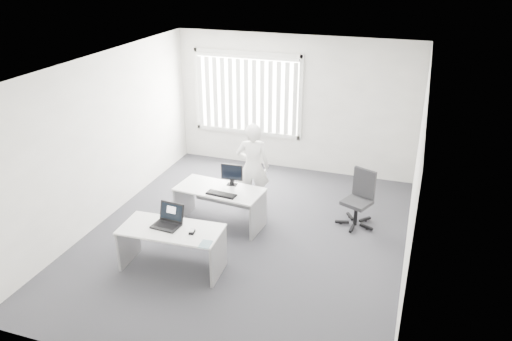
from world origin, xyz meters
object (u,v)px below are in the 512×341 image
(desk_far, at_px, (220,198))
(person, at_px, (253,167))
(office_chair, at_px, (358,208))
(monitor, at_px, (232,175))
(desk_near, at_px, (172,240))
(laptop, at_px, (165,217))

(desk_far, distance_m, person, 0.87)
(office_chair, bearing_deg, person, -156.28)
(desk_far, distance_m, office_chair, 2.33)
(desk_far, bearing_deg, monitor, 61.34)
(desk_near, bearing_deg, office_chair, 39.51)
(laptop, bearing_deg, person, 79.95)
(desk_far, relative_size, laptop, 3.87)
(desk_near, xyz_separation_m, office_chair, (2.36, 2.16, -0.18))
(desk_near, relative_size, laptop, 3.83)
(desk_near, relative_size, person, 0.93)
(desk_near, relative_size, desk_far, 0.99)
(office_chair, distance_m, person, 1.94)
(desk_far, bearing_deg, desk_near, -91.05)
(desk_far, xyz_separation_m, laptop, (-0.25, -1.40, 0.34))
(person, bearing_deg, monitor, 55.46)
(desk_near, distance_m, monitor, 1.70)
(monitor, bearing_deg, desk_far, -127.33)
(desk_near, relative_size, monitor, 4.00)
(office_chair, height_order, laptop, same)
(desk_far, height_order, monitor, monitor)
(desk_near, bearing_deg, desk_far, 80.71)
(person, height_order, monitor, person)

